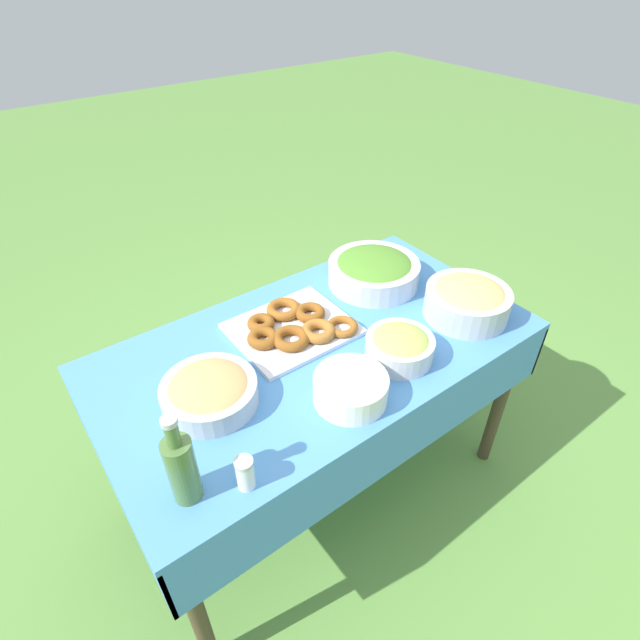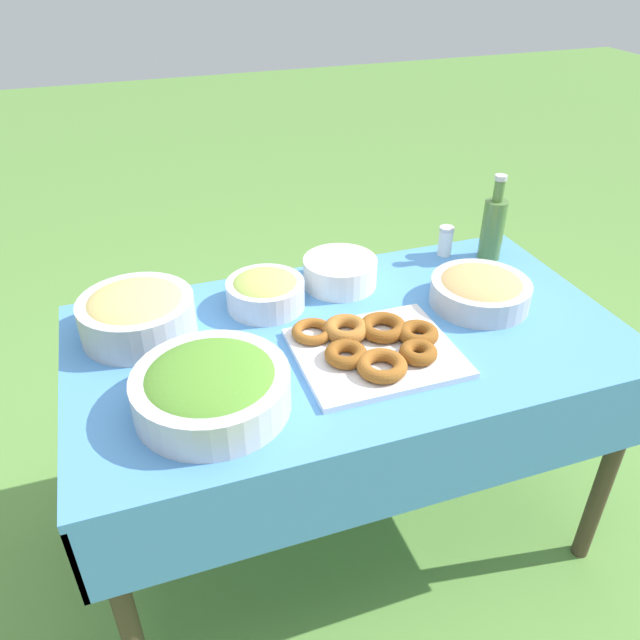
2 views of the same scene
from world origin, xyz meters
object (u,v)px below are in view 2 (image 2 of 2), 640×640
object	(u,v)px
donut_platter	(374,346)
olive_oil_bottle	(493,226)
fruit_bowl	(266,291)
plate_stack	(340,272)
salad_bowl	(211,387)
bread_bowl	(480,290)
pasta_bowl	(137,313)

from	to	relation	value
donut_platter	olive_oil_bottle	distance (m)	0.67
fruit_bowl	plate_stack	bearing A→B (deg)	11.20
salad_bowl	olive_oil_bottle	bearing A→B (deg)	23.94
donut_platter	fruit_bowl	distance (m)	0.37
plate_stack	donut_platter	bearing A→B (deg)	-96.89
bread_bowl	donut_platter	bearing A→B (deg)	-161.93
pasta_bowl	donut_platter	size ratio (longest dim) A/B	0.76
salad_bowl	pasta_bowl	world-z (taller)	pasta_bowl
donut_platter	salad_bowl	bearing A→B (deg)	-170.46
salad_bowl	donut_platter	size ratio (longest dim) A/B	0.89
plate_stack	olive_oil_bottle	xyz separation A→B (m)	(0.52, 0.01, 0.07)
olive_oil_bottle	bread_bowl	xyz separation A→B (m)	(-0.18, -0.24, -0.06)
pasta_bowl	salad_bowl	bearing A→B (deg)	-70.33
olive_oil_bottle	fruit_bowl	xyz separation A→B (m)	(-0.76, -0.06, -0.06)
pasta_bowl	plate_stack	xyz separation A→B (m)	(0.59, 0.07, -0.02)
donut_platter	plate_stack	bearing A→B (deg)	83.11
salad_bowl	donut_platter	distance (m)	0.43
donut_platter	bread_bowl	xyz separation A→B (m)	(0.38, 0.12, 0.02)
salad_bowl	plate_stack	size ratio (longest dim) A/B	1.61
pasta_bowl	plate_stack	bearing A→B (deg)	7.01
salad_bowl	pasta_bowl	distance (m)	0.38
donut_platter	plate_stack	distance (m)	0.36
olive_oil_bottle	fruit_bowl	bearing A→B (deg)	-175.69
plate_stack	olive_oil_bottle	world-z (taller)	olive_oil_bottle
salad_bowl	donut_platter	xyz separation A→B (m)	(0.42, 0.07, -0.04)
donut_platter	fruit_bowl	bearing A→B (deg)	122.66
plate_stack	salad_bowl	bearing A→B (deg)	-137.44
plate_stack	fruit_bowl	xyz separation A→B (m)	(-0.24, -0.05, 0.01)
plate_stack	olive_oil_bottle	distance (m)	0.52
donut_platter	plate_stack	size ratio (longest dim) A/B	1.80
plate_stack	olive_oil_bottle	size ratio (longest dim) A/B	0.80
plate_stack	fruit_bowl	size ratio (longest dim) A/B	1.00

